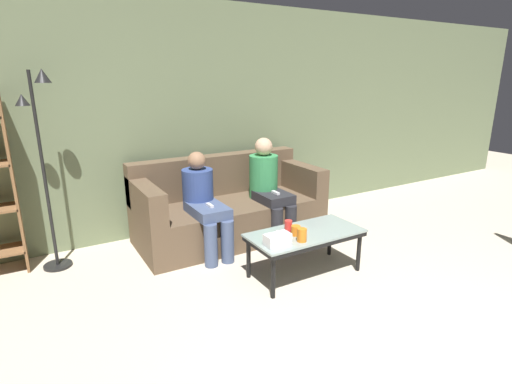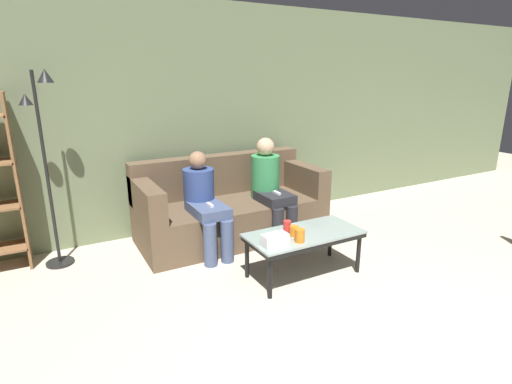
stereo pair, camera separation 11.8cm
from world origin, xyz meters
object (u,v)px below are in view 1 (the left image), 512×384
object	(u,v)px
tissue_box	(277,239)
standing_lamp	(43,151)
seated_person_mid_left	(268,185)
couch	(228,208)
cup_near_right	(302,235)
cup_far_center	(288,226)
seated_person_left_end	(203,200)
coffee_table	(305,236)
cup_near_left	(296,231)

from	to	relation	value
tissue_box	standing_lamp	distance (m)	2.25
tissue_box	seated_person_mid_left	xyz separation A→B (m)	(0.59, 1.09, 0.13)
couch	tissue_box	xyz separation A→B (m)	(-0.19, -1.30, 0.14)
cup_near_right	tissue_box	distance (m)	0.23
cup_far_center	seated_person_left_end	world-z (taller)	seated_person_left_end
tissue_box	couch	bearing A→B (deg)	81.67
coffee_table	standing_lamp	size ratio (longest dim) A/B	0.57
couch	tissue_box	size ratio (longest dim) A/B	9.42
coffee_table	cup_near_left	bearing A→B (deg)	-172.13
cup_near_right	tissue_box	size ratio (longest dim) A/B	0.53
cup_near_left	cup_near_right	world-z (taller)	cup_near_right
cup_far_center	standing_lamp	xyz separation A→B (m)	(-1.83, 1.26, 0.66)
standing_lamp	seated_person_mid_left	size ratio (longest dim) A/B	1.64
cup_near_left	cup_far_center	xyz separation A→B (m)	(-0.01, 0.10, 0.01)
seated_person_left_end	cup_near_right	bearing A→B (deg)	-68.31
cup_far_center	seated_person_mid_left	xyz separation A→B (m)	(0.34, 0.89, 0.13)
coffee_table	standing_lamp	world-z (taller)	standing_lamp
cup_near_left	tissue_box	distance (m)	0.28
couch	cup_far_center	distance (m)	1.12
coffee_table	couch	bearing A→B (deg)	99.07
couch	tissue_box	world-z (taller)	couch
standing_lamp	seated_person_mid_left	bearing A→B (deg)	-9.67
couch	seated_person_left_end	size ratio (longest dim) A/B	1.99
couch	seated_person_mid_left	size ratio (longest dim) A/B	1.84
cup_near_left	standing_lamp	world-z (taller)	standing_lamp
couch	cup_far_center	size ratio (longest dim) A/B	19.17
coffee_table	cup_near_left	xyz separation A→B (m)	(-0.12, -0.02, 0.09)
couch	standing_lamp	xyz separation A→B (m)	(-1.77, 0.15, 0.81)
standing_lamp	seated_person_left_end	world-z (taller)	standing_lamp
couch	seated_person_left_end	xyz separation A→B (m)	(-0.40, -0.25, 0.23)
cup_far_center	tissue_box	xyz separation A→B (m)	(-0.25, -0.20, -0.00)
cup_near_right	seated_person_left_end	xyz separation A→B (m)	(-0.44, 1.09, 0.08)
cup_near_left	seated_person_left_end	distance (m)	1.07
cup_near_left	seated_person_mid_left	xyz separation A→B (m)	(0.34, 0.99, 0.14)
coffee_table	standing_lamp	distance (m)	2.50
seated_person_mid_left	couch	bearing A→B (deg)	151.75
standing_lamp	tissue_box	bearing A→B (deg)	-42.67
coffee_table	seated_person_left_end	size ratio (longest dim) A/B	1.02
cup_near_left	tissue_box	size ratio (longest dim) A/B	0.41
seated_person_mid_left	cup_far_center	bearing A→B (deg)	-111.16
cup_near_left	coffee_table	bearing A→B (deg)	7.87
standing_lamp	cup_near_right	bearing A→B (deg)	-39.73
tissue_box	cup_near_left	bearing A→B (deg)	20.11
coffee_table	seated_person_left_end	xyz separation A→B (m)	(-0.59, 0.94, 0.18)
tissue_box	standing_lamp	world-z (taller)	standing_lamp
coffee_table	seated_person_left_end	bearing A→B (deg)	122.23
cup_far_center	seated_person_mid_left	world-z (taller)	seated_person_mid_left
couch	coffee_table	distance (m)	1.21
cup_far_center	standing_lamp	world-z (taller)	standing_lamp
cup_near_right	seated_person_left_end	size ratio (longest dim) A/B	0.11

